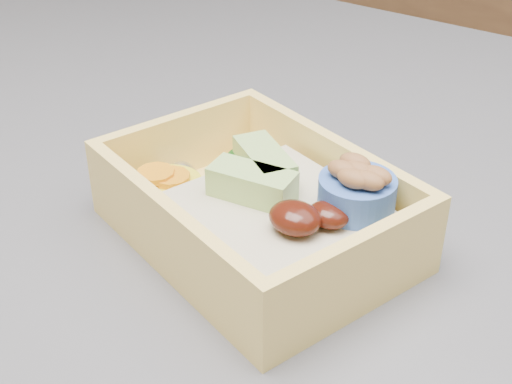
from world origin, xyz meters
The scene contains 1 object.
bento_box centered at (0.05, -0.18, 0.95)m, with size 0.24×0.20×0.07m.
Camera 1 is at (0.28, -0.51, 1.21)m, focal length 50.00 mm.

